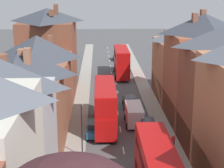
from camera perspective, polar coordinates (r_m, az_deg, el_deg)
pavement_left at (r=58.44m, az=-4.54°, el=-1.78°), size 2.20×104.00×0.14m
pavement_right at (r=58.88m, az=5.43°, el=-1.68°), size 2.20×104.00×0.14m
centre_line_dashes at (r=56.55m, az=0.56°, el=-2.38°), size 0.14×97.80×0.01m
terrace_row_left at (r=36.89m, az=-13.98°, el=-2.33°), size 8.00×57.07×14.02m
double_decker_bus_lead at (r=44.85m, az=-1.07°, el=-3.25°), size 2.74×10.80×5.30m
double_decker_bus_mid_street at (r=70.49m, az=1.45°, el=3.44°), size 2.74×10.80×5.30m
car_near_blue at (r=84.51m, az=1.75°, el=3.98°), size 1.90×4.25×1.65m
car_near_silver at (r=44.04m, az=5.43°, el=-6.39°), size 1.90×3.87×1.68m
car_parked_left_a at (r=52.70m, az=2.72°, el=-2.74°), size 1.90×4.33×1.68m
car_mid_black at (r=86.23m, az=0.81°, el=4.20°), size 1.90×4.11×1.65m
car_parked_left_b at (r=43.26m, az=-2.72°, el=-6.73°), size 1.90×4.34×1.69m
delivery_van at (r=46.41m, az=3.39°, el=-4.57°), size 2.20×5.20×2.41m
pedestrian_mid_left at (r=39.98m, az=9.32°, el=-8.50°), size 0.36×0.22×1.61m
street_lamp at (r=37.27m, az=-4.62°, el=-6.44°), size 0.20×1.12×5.50m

